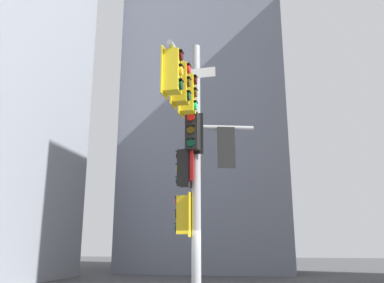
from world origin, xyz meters
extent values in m
cube|color=slate|center=(-3.08, 25.54, 17.36)|extent=(13.36, 13.36, 34.72)
cylinder|color=#9EA0A3|center=(0.00, 0.00, 3.87)|extent=(0.25, 0.25, 7.74)
cylinder|color=#9EA0A3|center=(-0.07, -1.29, 6.52)|extent=(0.27, 2.59, 0.14)
cylinder|color=#9EA0A3|center=(0.77, 0.21, 5.29)|extent=(1.58, 0.56, 0.14)
cube|color=yellow|center=(-0.24, -0.89, 5.92)|extent=(0.05, 0.48, 1.14)
cube|color=yellow|center=(-0.05, -0.90, 5.92)|extent=(0.36, 0.36, 1.00)
cylinder|color=#360605|center=(0.15, -0.91, 6.27)|extent=(0.07, 0.20, 0.20)
cube|color=black|center=(0.16, -0.91, 6.39)|extent=(0.08, 0.22, 0.02)
cylinder|color=#3C2C06|center=(0.15, -0.91, 5.92)|extent=(0.07, 0.20, 0.20)
cube|color=black|center=(0.16, -0.91, 6.04)|extent=(0.08, 0.22, 0.02)
cylinder|color=#19C672|center=(0.15, -0.91, 5.57)|extent=(0.07, 0.20, 0.20)
cube|color=black|center=(0.16, -0.91, 5.69)|extent=(0.08, 0.22, 0.02)
cube|color=gold|center=(-0.27, -1.60, 5.92)|extent=(0.05, 0.48, 1.14)
cube|color=gold|center=(-0.08, -1.61, 5.92)|extent=(0.36, 0.36, 1.00)
cylinder|color=red|center=(0.12, -1.62, 6.27)|extent=(0.07, 0.20, 0.20)
cube|color=black|center=(0.12, -1.62, 6.39)|extent=(0.08, 0.22, 0.02)
cylinder|color=#3C2C06|center=(0.12, -1.62, 5.92)|extent=(0.07, 0.20, 0.20)
cube|color=black|center=(0.12, -1.62, 6.04)|extent=(0.08, 0.22, 0.02)
cylinder|color=#06311C|center=(0.12, -1.62, 5.57)|extent=(0.07, 0.20, 0.20)
cube|color=black|center=(0.12, -1.62, 5.69)|extent=(0.08, 0.22, 0.02)
cube|color=yellow|center=(-0.31, -2.31, 5.92)|extent=(0.05, 0.48, 1.14)
cube|color=yellow|center=(-0.12, -2.32, 5.92)|extent=(0.36, 0.36, 1.00)
cylinder|color=#360605|center=(0.08, -2.33, 6.27)|extent=(0.07, 0.20, 0.20)
cube|color=black|center=(0.09, -2.33, 6.39)|extent=(0.08, 0.22, 0.02)
cylinder|color=yellow|center=(0.08, -2.33, 5.92)|extent=(0.07, 0.20, 0.20)
cube|color=black|center=(0.09, -2.33, 6.04)|extent=(0.08, 0.22, 0.02)
cylinder|color=#06311C|center=(0.08, -2.33, 5.57)|extent=(0.07, 0.20, 0.20)
cube|color=black|center=(0.09, -2.33, 5.69)|extent=(0.08, 0.22, 0.02)
cube|color=black|center=(0.82, 0.03, 4.69)|extent=(0.47, 0.16, 1.14)
cube|color=black|center=(0.77, 0.21, 4.69)|extent=(0.42, 0.42, 1.00)
cylinder|color=#360605|center=(0.72, 0.41, 5.04)|extent=(0.21, 0.11, 0.20)
cube|color=black|center=(0.72, 0.41, 5.16)|extent=(0.23, 0.13, 0.02)
cylinder|color=#3C2C06|center=(0.72, 0.41, 4.69)|extent=(0.21, 0.11, 0.20)
cube|color=black|center=(0.72, 0.41, 4.81)|extent=(0.23, 0.13, 0.02)
cylinder|color=#19C672|center=(0.72, 0.41, 4.34)|extent=(0.21, 0.11, 0.20)
cube|color=black|center=(0.72, 0.41, 4.46)|extent=(0.23, 0.13, 0.02)
cube|color=black|center=(-0.01, -0.13, 5.07)|extent=(0.48, 0.07, 1.14)
cube|color=black|center=(-0.03, -0.32, 5.07)|extent=(0.37, 0.37, 1.00)
cylinder|color=red|center=(-0.05, -0.52, 5.42)|extent=(0.20, 0.08, 0.20)
cube|color=black|center=(-0.05, -0.53, 5.54)|extent=(0.23, 0.09, 0.02)
cylinder|color=#3C2C06|center=(-0.05, -0.52, 5.07)|extent=(0.20, 0.08, 0.20)
cube|color=black|center=(-0.05, -0.53, 5.19)|extent=(0.23, 0.09, 0.02)
cylinder|color=#06311C|center=(-0.05, -0.52, 4.72)|extent=(0.20, 0.08, 0.20)
cube|color=black|center=(-0.05, -0.53, 4.84)|extent=(0.23, 0.09, 0.02)
cube|color=gold|center=(-0.13, 0.02, 2.91)|extent=(0.09, 0.48, 1.14)
cube|color=gold|center=(-0.32, 0.04, 2.91)|extent=(0.38, 0.38, 1.00)
cylinder|color=red|center=(-0.52, 0.06, 3.26)|extent=(0.08, 0.21, 0.20)
cube|color=black|center=(-0.53, 0.06, 3.38)|extent=(0.10, 0.23, 0.02)
cylinder|color=#3C2C06|center=(-0.52, 0.06, 2.91)|extent=(0.08, 0.21, 0.20)
cube|color=black|center=(-0.53, 0.06, 3.03)|extent=(0.10, 0.23, 0.02)
cylinder|color=#06311C|center=(-0.52, 0.06, 2.56)|extent=(0.08, 0.21, 0.20)
cube|color=black|center=(-0.53, 0.06, 2.68)|extent=(0.10, 0.23, 0.02)
cube|color=black|center=(-0.13, 0.03, 4.17)|extent=(0.13, 0.48, 1.14)
cube|color=black|center=(-0.32, 0.07, 4.17)|extent=(0.40, 0.40, 1.00)
cylinder|color=#360605|center=(-0.51, 0.11, 4.52)|extent=(0.10, 0.21, 0.20)
cube|color=black|center=(-0.52, 0.11, 4.64)|extent=(0.12, 0.23, 0.02)
cylinder|color=yellow|center=(-0.51, 0.11, 4.17)|extent=(0.10, 0.21, 0.20)
cube|color=black|center=(-0.52, 0.11, 4.29)|extent=(0.12, 0.23, 0.02)
cylinder|color=#06311C|center=(-0.51, 0.11, 3.82)|extent=(0.10, 0.21, 0.20)
cube|color=black|center=(-0.52, 0.11, 3.94)|extent=(0.12, 0.23, 0.02)
cube|color=white|center=(-0.02, -0.35, 6.73)|extent=(1.25, 0.09, 0.28)
cube|color=#19479E|center=(-0.02, -0.35, 6.73)|extent=(1.21, 0.08, 0.24)
cube|color=red|center=(-0.18, -0.12, 4.16)|extent=(0.37, 0.54, 0.80)
cube|color=white|center=(-0.18, -0.12, 4.16)|extent=(0.35, 0.50, 0.76)
camera|label=1|loc=(1.84, -10.40, 2.16)|focal=37.33mm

